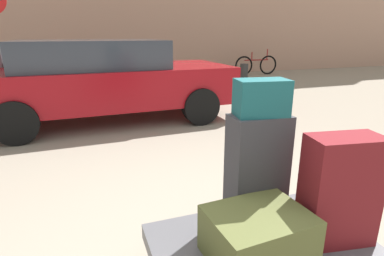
{
  "coord_description": "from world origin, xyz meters",
  "views": [
    {
      "loc": [
        -0.91,
        -1.37,
        1.52
      ],
      "look_at": [
        0.0,
        1.2,
        0.69
      ],
      "focal_mm": 28.89,
      "sensor_mm": 36.0,
      "label": 1
    }
  ],
  "objects_px": {
    "luggage_cart": "(258,248)",
    "suitcase_olive_stacked_top": "(258,236)",
    "parked_car": "(105,79)",
    "bicycle_leaning": "(256,65)",
    "duffel_bag_teal_topmost_pile": "(261,98)",
    "bollard_kerb_mid": "(244,72)",
    "bollard_kerb_near": "(200,74)",
    "suitcase_maroon_rear_right": "(340,190)",
    "suitcase_charcoal_front_right": "(257,171)"
  },
  "relations": [
    {
      "from": "bollard_kerb_near",
      "to": "bollard_kerb_mid",
      "type": "bearing_deg",
      "value": 0.0
    },
    {
      "from": "duffel_bag_teal_topmost_pile",
      "to": "bollard_kerb_near",
      "type": "distance_m",
      "value": 8.22
    },
    {
      "from": "bicycle_leaning",
      "to": "bollard_kerb_mid",
      "type": "xyz_separation_m",
      "value": [
        -1.17,
        -1.18,
        -0.09
      ]
    },
    {
      "from": "bicycle_leaning",
      "to": "bollard_kerb_near",
      "type": "relative_size",
      "value": 3.17
    },
    {
      "from": "duffel_bag_teal_topmost_pile",
      "to": "bollard_kerb_mid",
      "type": "bearing_deg",
      "value": 70.81
    },
    {
      "from": "luggage_cart",
      "to": "suitcase_olive_stacked_top",
      "type": "xyz_separation_m",
      "value": [
        -0.1,
        -0.14,
        0.21
      ]
    },
    {
      "from": "suitcase_maroon_rear_right",
      "to": "bollard_kerb_near",
      "type": "xyz_separation_m",
      "value": [
        2.24,
        8.08,
        -0.39
      ]
    },
    {
      "from": "bollard_kerb_mid",
      "to": "luggage_cart",
      "type": "bearing_deg",
      "value": -118.22
    },
    {
      "from": "bicycle_leaning",
      "to": "parked_car",
      "type": "bearing_deg",
      "value": -141.12
    },
    {
      "from": "luggage_cart",
      "to": "suitcase_olive_stacked_top",
      "type": "bearing_deg",
      "value": -125.27
    },
    {
      "from": "duffel_bag_teal_topmost_pile",
      "to": "bollard_kerb_near",
      "type": "relative_size",
      "value": 0.55
    },
    {
      "from": "suitcase_charcoal_front_right",
      "to": "bollard_kerb_mid",
      "type": "bearing_deg",
      "value": 63.3
    },
    {
      "from": "suitcase_olive_stacked_top",
      "to": "bollard_kerb_mid",
      "type": "xyz_separation_m",
      "value": [
        4.35,
        8.06,
        -0.2
      ]
    },
    {
      "from": "suitcase_charcoal_front_right",
      "to": "parked_car",
      "type": "xyz_separation_m",
      "value": [
        -0.59,
        4.14,
        0.06
      ]
    },
    {
      "from": "duffel_bag_teal_topmost_pile",
      "to": "parked_car",
      "type": "height_order",
      "value": "parked_car"
    },
    {
      "from": "suitcase_maroon_rear_right",
      "to": "bollard_kerb_mid",
      "type": "xyz_separation_m",
      "value": [
        3.83,
        8.08,
        -0.39
      ]
    },
    {
      "from": "suitcase_charcoal_front_right",
      "to": "suitcase_olive_stacked_top",
      "type": "xyz_separation_m",
      "value": [
        -0.17,
        -0.31,
        -0.22
      ]
    },
    {
      "from": "luggage_cart",
      "to": "bollard_kerb_mid",
      "type": "height_order",
      "value": "bollard_kerb_mid"
    },
    {
      "from": "suitcase_maroon_rear_right",
      "to": "bicycle_leaning",
      "type": "height_order",
      "value": "suitcase_maroon_rear_right"
    },
    {
      "from": "suitcase_charcoal_front_right",
      "to": "bollard_kerb_mid",
      "type": "height_order",
      "value": "suitcase_charcoal_front_right"
    },
    {
      "from": "suitcase_charcoal_front_right",
      "to": "bollard_kerb_mid",
      "type": "relative_size",
      "value": 1.29
    },
    {
      "from": "luggage_cart",
      "to": "suitcase_maroon_rear_right",
      "type": "bearing_deg",
      "value": -20.85
    },
    {
      "from": "parked_car",
      "to": "bollard_kerb_mid",
      "type": "relative_size",
      "value": 7.82
    },
    {
      "from": "luggage_cart",
      "to": "duffel_bag_teal_topmost_pile",
      "type": "bearing_deg",
      "value": 69.21
    },
    {
      "from": "duffel_bag_teal_topmost_pile",
      "to": "bicycle_leaning",
      "type": "xyz_separation_m",
      "value": [
        5.35,
        8.93,
        -0.79
      ]
    },
    {
      "from": "luggage_cart",
      "to": "bicycle_leaning",
      "type": "xyz_separation_m",
      "value": [
        5.42,
        9.1,
        0.1
      ]
    },
    {
      "from": "bicycle_leaning",
      "to": "bollard_kerb_mid",
      "type": "bearing_deg",
      "value": -134.66
    },
    {
      "from": "parked_car",
      "to": "bicycle_leaning",
      "type": "relative_size",
      "value": 2.47
    },
    {
      "from": "suitcase_charcoal_front_right",
      "to": "suitcase_olive_stacked_top",
      "type": "relative_size",
      "value": 1.36
    },
    {
      "from": "suitcase_maroon_rear_right",
      "to": "bicycle_leaning",
      "type": "relative_size",
      "value": 0.37
    },
    {
      "from": "suitcase_olive_stacked_top",
      "to": "bollard_kerb_mid",
      "type": "bearing_deg",
      "value": 57.86
    },
    {
      "from": "luggage_cart",
      "to": "bicycle_leaning",
      "type": "bearing_deg",
      "value": 59.23
    },
    {
      "from": "luggage_cart",
      "to": "duffel_bag_teal_topmost_pile",
      "type": "height_order",
      "value": "duffel_bag_teal_topmost_pile"
    },
    {
      "from": "suitcase_maroon_rear_right",
      "to": "bicycle_leaning",
      "type": "bearing_deg",
      "value": 70.98
    },
    {
      "from": "parked_car",
      "to": "bicycle_leaning",
      "type": "distance_m",
      "value": 7.65
    },
    {
      "from": "suitcase_maroon_rear_right",
      "to": "parked_car",
      "type": "xyz_separation_m",
      "value": [
        -0.94,
        4.47,
        0.09
      ]
    },
    {
      "from": "luggage_cart",
      "to": "suitcase_olive_stacked_top",
      "type": "distance_m",
      "value": 0.27
    },
    {
      "from": "bicycle_leaning",
      "to": "suitcase_charcoal_front_right",
      "type": "bearing_deg",
      "value": -120.94
    },
    {
      "from": "suitcase_maroon_rear_right",
      "to": "bollard_kerb_near",
      "type": "height_order",
      "value": "suitcase_maroon_rear_right"
    },
    {
      "from": "suitcase_olive_stacked_top",
      "to": "suitcase_maroon_rear_right",
      "type": "relative_size",
      "value": 0.81
    },
    {
      "from": "suitcase_olive_stacked_top",
      "to": "suitcase_maroon_rear_right",
      "type": "bearing_deg",
      "value": -5.56
    },
    {
      "from": "suitcase_olive_stacked_top",
      "to": "parked_car",
      "type": "bearing_deg",
      "value": 91.68
    },
    {
      "from": "suitcase_olive_stacked_top",
      "to": "bicycle_leaning",
      "type": "bearing_deg",
      "value": 55.36
    },
    {
      "from": "luggage_cart",
      "to": "parked_car",
      "type": "bearing_deg",
      "value": 96.98
    },
    {
      "from": "suitcase_charcoal_front_right",
      "to": "bollard_kerb_mid",
      "type": "distance_m",
      "value": 8.81
    },
    {
      "from": "luggage_cart",
      "to": "duffel_bag_teal_topmost_pile",
      "type": "xyz_separation_m",
      "value": [
        0.06,
        0.17,
        0.9
      ]
    },
    {
      "from": "suitcase_maroon_rear_right",
      "to": "luggage_cart",
      "type": "bearing_deg",
      "value": 168.52
    },
    {
      "from": "luggage_cart",
      "to": "bollard_kerb_mid",
      "type": "bearing_deg",
      "value": 61.78
    },
    {
      "from": "parked_car",
      "to": "bollard_kerb_near",
      "type": "xyz_separation_m",
      "value": [
        3.18,
        3.61,
        -0.48
      ]
    },
    {
      "from": "luggage_cart",
      "to": "suitcase_olive_stacked_top",
      "type": "height_order",
      "value": "suitcase_olive_stacked_top"
    }
  ]
}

